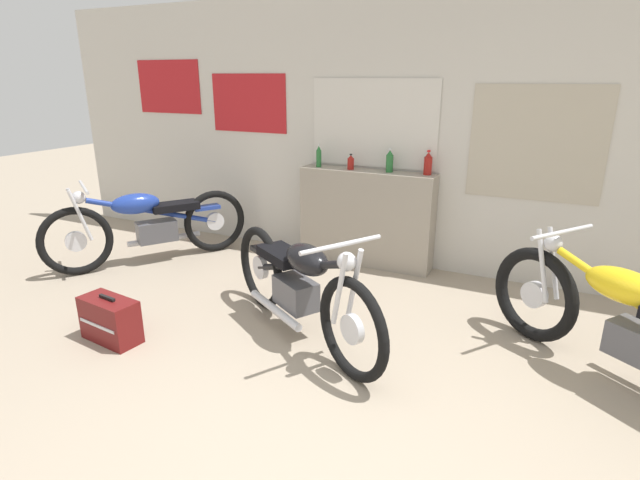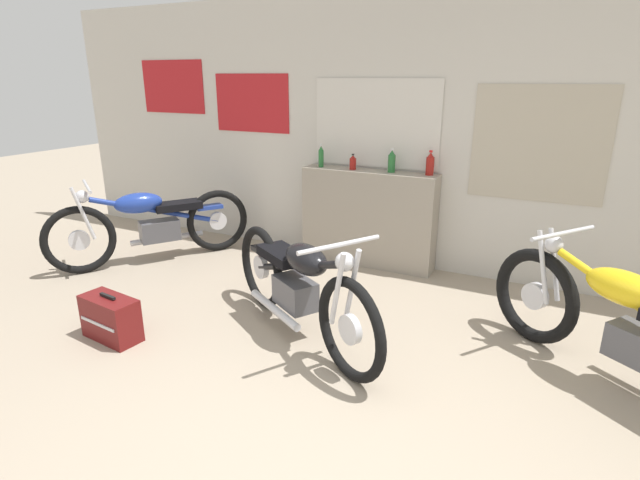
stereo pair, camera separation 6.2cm
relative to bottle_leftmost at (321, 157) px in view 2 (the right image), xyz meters
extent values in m
plane|color=gray|center=(1.35, -2.93, -1.15)|extent=(24.00, 24.00, 0.00)
cube|color=beige|center=(1.35, 0.21, 0.25)|extent=(10.00, 0.06, 2.80)
cube|color=silver|center=(0.55, 0.17, 0.36)|extent=(1.31, 0.01, 0.84)
cube|color=beige|center=(0.55, 0.17, 0.36)|extent=(1.37, 0.01, 0.90)
cube|color=#B2A893|center=(2.14, 0.17, 0.24)|extent=(1.18, 0.01, 1.05)
cube|color=#B21E23|center=(-0.99, 0.17, 0.53)|extent=(0.99, 0.01, 0.66)
cube|color=#B21E23|center=(-2.16, 0.17, 0.70)|extent=(0.96, 0.01, 0.64)
cube|color=gray|center=(0.55, 0.03, -0.63)|extent=(1.46, 0.28, 1.04)
cylinder|color=#23662D|center=(0.00, 0.00, -0.02)|extent=(0.06, 0.06, 0.18)
cone|color=#23662D|center=(0.00, 0.00, 0.09)|extent=(0.05, 0.05, 0.05)
cylinder|color=silver|center=(0.00, 0.00, 0.13)|extent=(0.02, 0.02, 0.02)
cylinder|color=maroon|center=(0.37, 0.01, -0.05)|extent=(0.07, 0.07, 0.12)
cone|color=maroon|center=(0.37, 0.01, 0.02)|extent=(0.06, 0.06, 0.03)
cylinder|color=black|center=(0.37, 0.01, 0.05)|extent=(0.03, 0.03, 0.01)
cylinder|color=#23662D|center=(0.79, 0.04, -0.02)|extent=(0.07, 0.07, 0.18)
cone|color=#23662D|center=(0.79, 0.04, 0.09)|extent=(0.06, 0.06, 0.05)
cylinder|color=silver|center=(0.79, 0.04, 0.13)|extent=(0.03, 0.03, 0.02)
cylinder|color=maroon|center=(1.18, 0.07, -0.02)|extent=(0.08, 0.08, 0.18)
cone|color=maroon|center=(1.18, 0.07, 0.09)|extent=(0.07, 0.07, 0.05)
cylinder|color=red|center=(1.18, 0.07, 0.12)|extent=(0.03, 0.03, 0.02)
torus|color=black|center=(2.32, -0.97, -0.77)|extent=(0.66, 0.51, 0.74)
cylinder|color=silver|center=(2.32, -0.97, -0.77)|extent=(0.21, 0.18, 0.21)
ellipsoid|color=yellow|center=(2.85, -1.35, -0.46)|extent=(0.56, 0.50, 0.22)
cylinder|color=silver|center=(2.35, -1.06, -0.50)|extent=(0.17, 0.14, 0.54)
cylinder|color=silver|center=(2.42, -0.97, -0.50)|extent=(0.17, 0.14, 0.54)
cylinder|color=silver|center=(2.45, -1.06, -0.23)|extent=(0.40, 0.54, 0.03)
sphere|color=silver|center=(2.40, -1.02, -0.33)|extent=(0.13, 0.13, 0.13)
torus|color=black|center=(1.26, -2.09, -0.78)|extent=(0.66, 0.44, 0.73)
cylinder|color=silver|center=(1.26, -2.09, -0.78)|extent=(0.21, 0.15, 0.21)
torus|color=black|center=(0.10, -1.39, -0.78)|extent=(0.66, 0.44, 0.73)
cylinder|color=silver|center=(0.10, -1.39, -0.78)|extent=(0.21, 0.15, 0.21)
cube|color=#4C4C51|center=(0.62, -1.70, -0.80)|extent=(0.44, 0.38, 0.23)
cylinder|color=black|center=(0.62, -1.70, -0.57)|extent=(1.09, 0.69, 0.47)
ellipsoid|color=black|center=(0.77, -1.79, -0.46)|extent=(0.52, 0.44, 0.22)
cube|color=black|center=(0.45, -1.60, -0.54)|extent=(0.52, 0.44, 0.08)
cube|color=black|center=(0.17, -1.43, -0.60)|extent=(0.30, 0.26, 0.04)
cylinder|color=silver|center=(1.23, -2.00, -0.50)|extent=(0.16, 0.12, 0.55)
cylinder|color=silver|center=(1.17, -2.10, -0.50)|extent=(0.16, 0.12, 0.55)
cylinder|color=silver|center=(1.14, -2.02, -0.22)|extent=(0.36, 0.56, 0.03)
sphere|color=silver|center=(1.19, -2.05, -0.32)|extent=(0.13, 0.13, 0.13)
cylinder|color=silver|center=(0.47, -1.77, -0.94)|extent=(0.67, 0.44, 0.06)
torus|color=black|center=(-2.01, -1.58, -0.78)|extent=(0.47, 0.65, 0.73)
cylinder|color=silver|center=(-2.01, -1.58, -0.78)|extent=(0.16, 0.20, 0.21)
torus|color=black|center=(-1.18, -0.36, -0.78)|extent=(0.47, 0.65, 0.73)
cylinder|color=silver|center=(-1.18, -0.36, -0.78)|extent=(0.16, 0.20, 0.21)
cube|color=#4C4C51|center=(-1.55, -0.91, -0.80)|extent=(0.41, 0.47, 0.23)
cylinder|color=navy|center=(-1.55, -0.91, -0.58)|extent=(0.80, 1.15, 0.47)
ellipsoid|color=navy|center=(-1.66, -1.07, -0.46)|extent=(0.48, 0.55, 0.22)
cube|color=black|center=(-1.43, -0.72, -0.54)|extent=(0.48, 0.55, 0.08)
cube|color=navy|center=(-1.23, -0.43, -0.60)|extent=(0.28, 0.32, 0.04)
cylinder|color=silver|center=(-1.92, -1.56, -0.51)|extent=(0.13, 0.17, 0.54)
cylinder|color=silver|center=(-2.02, -1.49, -0.51)|extent=(0.13, 0.17, 0.54)
cylinder|color=silver|center=(-1.92, -1.46, -0.23)|extent=(0.55, 0.38, 0.03)
sphere|color=silver|center=(-1.96, -1.51, -0.33)|extent=(0.13, 0.13, 0.13)
cylinder|color=silver|center=(-1.61, -0.74, -0.95)|extent=(0.51, 0.71, 0.06)
cube|color=maroon|center=(-0.63, -2.43, -0.97)|extent=(0.51, 0.28, 0.35)
cube|color=silver|center=(-0.64, -2.55, -0.97)|extent=(0.41, 0.06, 0.02)
cube|color=black|center=(-0.63, -2.43, -0.78)|extent=(0.17, 0.04, 0.02)
camera|label=1|loc=(2.36, -4.87, 0.83)|focal=28.00mm
camera|label=2|loc=(2.42, -4.84, 0.83)|focal=28.00mm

